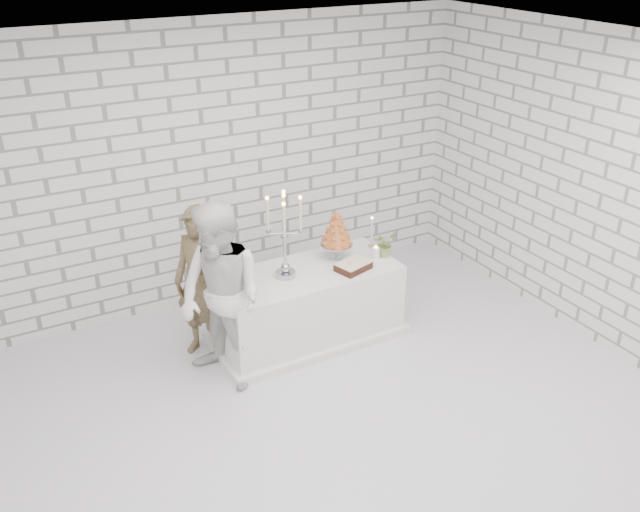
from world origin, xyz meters
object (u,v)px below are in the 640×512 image
at_px(bride, 221,298).
at_px(candelabra, 285,236).
at_px(groom, 201,284).
at_px(cake_table, 308,304).
at_px(croquembouche, 337,235).

relative_size(bride, candelabra, 2.05).
bearing_deg(bride, groom, 160.83).
relative_size(cake_table, bride, 1.04).
bearing_deg(candelabra, groom, 163.66).
xyz_separation_m(bride, candelabra, (0.76, 0.29, 0.30)).
xyz_separation_m(bride, croquembouche, (1.39, 0.40, 0.14)).
xyz_separation_m(candelabra, croquembouche, (0.62, 0.11, -0.17)).
bearing_deg(croquembouche, bride, -164.04).
height_order(cake_table, croquembouche, croquembouche).
distance_m(cake_table, groom, 1.10).
distance_m(bride, candelabra, 0.87).
bearing_deg(croquembouche, cake_table, -164.35).
bearing_deg(groom, cake_table, 40.25).
bearing_deg(bride, candelabra, 90.83).
relative_size(cake_table, croquembouche, 3.53).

